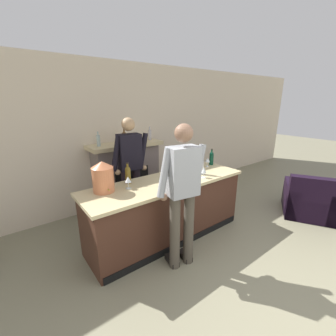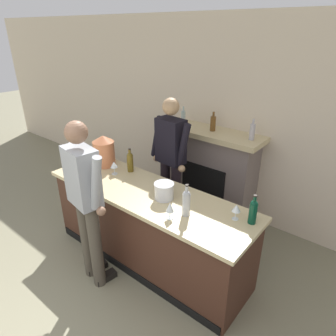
{
  "view_description": "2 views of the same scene",
  "coord_description": "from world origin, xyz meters",
  "px_view_note": "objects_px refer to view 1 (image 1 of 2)",
  "views": [
    {
      "loc": [
        -2.0,
        -0.3,
        2.06
      ],
      "look_at": [
        0.01,
        2.32,
        1.06
      ],
      "focal_mm": 24.0,
      "sensor_mm": 36.0,
      "label": 1
    },
    {
      "loc": [
        1.86,
        0.1,
        2.55
      ],
      "look_at": [
        -0.22,
        2.65,
        1.0
      ],
      "focal_mm": 32.0,
      "sensor_mm": 36.0,
      "label": 2
    }
  ],
  "objects_px": {
    "person_customer": "(182,192)",
    "wine_glass_by_dispenser": "(204,170)",
    "armchair_black": "(310,202)",
    "wine_glass_near_bucket": "(208,160)",
    "copper_dispenser": "(103,177)",
    "wine_bottle_port_short": "(201,165)",
    "wine_glass_front_left": "(128,180)",
    "ice_bucket_steel": "(180,172)",
    "wine_bottle_cabernet_heavy": "(211,158)",
    "fireplace_stone": "(127,175)",
    "person_bartender": "(130,167)",
    "wine_bottle_riesling_slim": "(128,174)"
  },
  "relations": [
    {
      "from": "person_customer",
      "to": "fireplace_stone",
      "type": "bearing_deg",
      "value": 82.26
    },
    {
      "from": "person_customer",
      "to": "wine_glass_by_dispenser",
      "type": "distance_m",
      "value": 0.85
    },
    {
      "from": "ice_bucket_steel",
      "to": "wine_glass_front_left",
      "type": "bearing_deg",
      "value": 175.72
    },
    {
      "from": "armchair_black",
      "to": "wine_glass_near_bucket",
      "type": "xyz_separation_m",
      "value": [
        -1.48,
        1.2,
        0.77
      ]
    },
    {
      "from": "wine_bottle_cabernet_heavy",
      "to": "wine_glass_by_dispenser",
      "type": "height_order",
      "value": "wine_bottle_cabernet_heavy"
    },
    {
      "from": "wine_bottle_riesling_slim",
      "to": "wine_glass_front_left",
      "type": "relative_size",
      "value": 1.81
    },
    {
      "from": "person_customer",
      "to": "copper_dispenser",
      "type": "bearing_deg",
      "value": 129.61
    },
    {
      "from": "person_customer",
      "to": "wine_bottle_port_short",
      "type": "xyz_separation_m",
      "value": [
        0.84,
        0.52,
        0.06
      ]
    },
    {
      "from": "armchair_black",
      "to": "wine_bottle_cabernet_heavy",
      "type": "xyz_separation_m",
      "value": [
        -1.34,
        1.24,
        0.79
      ]
    },
    {
      "from": "wine_bottle_port_short",
      "to": "wine_glass_front_left",
      "type": "relative_size",
      "value": 1.97
    },
    {
      "from": "person_customer",
      "to": "wine_glass_by_dispenser",
      "type": "bearing_deg",
      "value": 26.68
    },
    {
      "from": "fireplace_stone",
      "to": "wine_glass_front_left",
      "type": "height_order",
      "value": "fireplace_stone"
    },
    {
      "from": "armchair_black",
      "to": "wine_glass_front_left",
      "type": "relative_size",
      "value": 7.03
    },
    {
      "from": "person_customer",
      "to": "wine_bottle_cabernet_heavy",
      "type": "distance_m",
      "value": 1.6
    },
    {
      "from": "person_customer",
      "to": "wine_bottle_riesling_slim",
      "type": "bearing_deg",
      "value": 106.81
    },
    {
      "from": "ice_bucket_steel",
      "to": "wine_bottle_port_short",
      "type": "distance_m",
      "value": 0.38
    },
    {
      "from": "person_bartender",
      "to": "wine_glass_near_bucket",
      "type": "height_order",
      "value": "person_bartender"
    },
    {
      "from": "wine_glass_near_bucket",
      "to": "person_customer",
      "type": "bearing_deg",
      "value": -148.74
    },
    {
      "from": "ice_bucket_steel",
      "to": "wine_glass_near_bucket",
      "type": "height_order",
      "value": "ice_bucket_steel"
    },
    {
      "from": "armchair_black",
      "to": "wine_glass_front_left",
      "type": "xyz_separation_m",
      "value": [
        -3.08,
        1.13,
        0.78
      ]
    },
    {
      "from": "armchair_black",
      "to": "ice_bucket_steel",
      "type": "distance_m",
      "value": 2.59
    },
    {
      "from": "wine_bottle_cabernet_heavy",
      "to": "wine_glass_front_left",
      "type": "height_order",
      "value": "wine_bottle_cabernet_heavy"
    },
    {
      "from": "wine_bottle_riesling_slim",
      "to": "wine_glass_by_dispenser",
      "type": "relative_size",
      "value": 1.78
    },
    {
      "from": "ice_bucket_steel",
      "to": "wine_glass_front_left",
      "type": "distance_m",
      "value": 0.84
    },
    {
      "from": "fireplace_stone",
      "to": "wine_bottle_cabernet_heavy",
      "type": "relative_size",
      "value": 5.33
    },
    {
      "from": "wine_glass_front_left",
      "to": "wine_glass_by_dispenser",
      "type": "height_order",
      "value": "wine_glass_by_dispenser"
    },
    {
      "from": "wine_bottle_riesling_slim",
      "to": "wine_bottle_port_short",
      "type": "height_order",
      "value": "wine_bottle_port_short"
    },
    {
      "from": "fireplace_stone",
      "to": "armchair_black",
      "type": "height_order",
      "value": "fireplace_stone"
    },
    {
      "from": "wine_bottle_cabernet_heavy",
      "to": "copper_dispenser",
      "type": "bearing_deg",
      "value": -179.77
    },
    {
      "from": "wine_glass_by_dispenser",
      "to": "ice_bucket_steel",
      "type": "bearing_deg",
      "value": 138.26
    },
    {
      "from": "person_bartender",
      "to": "ice_bucket_steel",
      "type": "relative_size",
      "value": 8.6
    },
    {
      "from": "ice_bucket_steel",
      "to": "wine_glass_by_dispenser",
      "type": "distance_m",
      "value": 0.36
    },
    {
      "from": "fireplace_stone",
      "to": "armchair_black",
      "type": "distance_m",
      "value": 3.46
    },
    {
      "from": "armchair_black",
      "to": "wine_glass_by_dispenser",
      "type": "distance_m",
      "value": 2.27
    },
    {
      "from": "wine_bottle_cabernet_heavy",
      "to": "wine_bottle_port_short",
      "type": "bearing_deg",
      "value": -153.11
    },
    {
      "from": "person_bartender",
      "to": "wine_bottle_riesling_slim",
      "type": "distance_m",
      "value": 0.53
    },
    {
      "from": "ice_bucket_steel",
      "to": "wine_glass_front_left",
      "type": "height_order",
      "value": "ice_bucket_steel"
    },
    {
      "from": "armchair_black",
      "to": "wine_bottle_riesling_slim",
      "type": "bearing_deg",
      "value": 156.25
    },
    {
      "from": "wine_bottle_riesling_slim",
      "to": "wine_glass_by_dispenser",
      "type": "xyz_separation_m",
      "value": [
        1.02,
        -0.49,
        -0.02
      ]
    },
    {
      "from": "fireplace_stone",
      "to": "copper_dispenser",
      "type": "relative_size",
      "value": 3.85
    },
    {
      "from": "wine_bottle_riesling_slim",
      "to": "ice_bucket_steel",
      "type": "bearing_deg",
      "value": -18.07
    },
    {
      "from": "wine_bottle_port_short",
      "to": "wine_glass_front_left",
      "type": "distance_m",
      "value": 1.21
    },
    {
      "from": "wine_glass_by_dispenser",
      "to": "wine_bottle_port_short",
      "type": "bearing_deg",
      "value": 58.35
    },
    {
      "from": "person_customer",
      "to": "wine_glass_by_dispenser",
      "type": "relative_size",
      "value": 10.76
    },
    {
      "from": "fireplace_stone",
      "to": "ice_bucket_steel",
      "type": "bearing_deg",
      "value": -80.61
    },
    {
      "from": "person_bartender",
      "to": "wine_bottle_riesling_slim",
      "type": "height_order",
      "value": "person_bartender"
    },
    {
      "from": "wine_bottle_port_short",
      "to": "wine_glass_by_dispenser",
      "type": "xyz_separation_m",
      "value": [
        -0.09,
        -0.14,
        -0.03
      ]
    },
    {
      "from": "fireplace_stone",
      "to": "wine_glass_near_bucket",
      "type": "relative_size",
      "value": 9.79
    },
    {
      "from": "copper_dispenser",
      "to": "wine_glass_by_dispenser",
      "type": "bearing_deg",
      "value": -16.13
    },
    {
      "from": "wine_bottle_port_short",
      "to": "wine_glass_front_left",
      "type": "bearing_deg",
      "value": 172.14
    }
  ]
}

